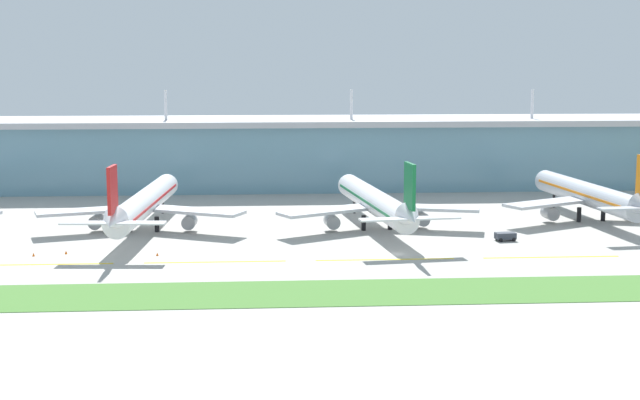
{
  "coord_description": "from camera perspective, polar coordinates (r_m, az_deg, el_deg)",
  "views": [
    {
      "loc": [
        -27.9,
        -183.67,
        40.05
      ],
      "look_at": [
        -13.9,
        28.79,
        7.0
      ],
      "focal_mm": 51.44,
      "sensor_mm": 36.0,
      "label": 1
    }
  ],
  "objects": [
    {
      "name": "grass_verge",
      "position": [
        160.5,
        6.39,
        -5.66
      ],
      "size": [
        300.0,
        18.0,
        0.1
      ],
      "primitive_type": "cube",
      "color": "#477A33",
      "rests_on": "ground"
    },
    {
      "name": "taxiway_stripe_mid_west",
      "position": [
        183.29,
        -6.54,
        -3.85
      ],
      "size": [
        28.0,
        0.7,
        0.04
      ],
      "primitive_type": "cube",
      "color": "yellow",
      "rests_on": "ground"
    },
    {
      "name": "terminal_building",
      "position": [
        286.58,
        1.84,
        3.0
      ],
      "size": [
        288.0,
        34.0,
        30.59
      ],
      "color": "#6693A8",
      "rests_on": "ground"
    },
    {
      "name": "taxiway_stripe_west",
      "position": [
        188.07,
        -16.97,
        -3.86
      ],
      "size": [
        28.0,
        0.7,
        0.04
      ],
      "primitive_type": "cube",
      "color": "yellow",
      "rests_on": "ground"
    },
    {
      "name": "airliner_center",
      "position": [
        216.36,
        3.48,
        -0.13
      ],
      "size": [
        48.45,
        66.43,
        18.9
      ],
      "color": "silver",
      "rests_on": "ground"
    },
    {
      "name": "taxiway_stripe_mid_east",
      "position": [
        192.3,
        14.18,
        -3.46
      ],
      "size": [
        28.0,
        0.7,
        0.04
      ],
      "primitive_type": "cube",
      "color": "yellow",
      "rests_on": "ground"
    },
    {
      "name": "airliner_near_middle",
      "position": [
        217.64,
        -10.9,
        -0.22
      ],
      "size": [
        48.67,
        70.94,
        18.9
      ],
      "color": "white",
      "rests_on": "ground"
    },
    {
      "name": "safety_cone_right_wingtip",
      "position": [
        196.26,
        -17.39,
        -3.26
      ],
      "size": [
        0.56,
        0.56,
        0.7
      ],
      "primitive_type": "cone",
      "color": "orange",
      "rests_on": "ground"
    },
    {
      "name": "safety_cone_left_wingtip",
      "position": [
        190.76,
        -10.09,
        -3.33
      ],
      "size": [
        0.56,
        0.56,
        0.7
      ],
      "primitive_type": "cone",
      "color": "orange",
      "rests_on": "ground"
    },
    {
      "name": "safety_cone_nose_front",
      "position": [
        196.56,
        -15.52,
        -3.16
      ],
      "size": [
        0.56,
        0.56,
        0.7
      ],
      "primitive_type": "cone",
      "color": "orange",
      "rests_on": "ground"
    },
    {
      "name": "ground_plane",
      "position": [
        190.04,
        4.77,
        -3.37
      ],
      "size": [
        600.0,
        600.0,
        0.0
      ],
      "primitive_type": "plane",
      "color": "#A8A59E"
    },
    {
      "name": "pushback_tug",
      "position": [
        206.96,
        11.46,
        -2.2
      ],
      "size": [
        4.68,
        3.01,
        1.85
      ],
      "color": "#333842",
      "rests_on": "ground"
    },
    {
      "name": "airliner_far_middle",
      "position": [
        236.9,
        16.41,
        0.31
      ],
      "size": [
        48.54,
        61.57,
        18.9
      ],
      "color": "#ADB2BC",
      "rests_on": "ground"
    },
    {
      "name": "taxiway_stripe_centre",
      "position": [
        184.75,
        4.07,
        -3.71
      ],
      "size": [
        28.0,
        0.7,
        0.04
      ],
      "primitive_type": "cube",
      "color": "yellow",
      "rests_on": "ground"
    }
  ]
}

